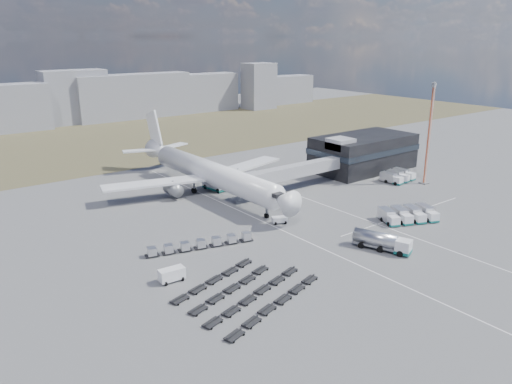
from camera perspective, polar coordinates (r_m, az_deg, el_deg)
ground at (r=101.08m, az=4.40°, el=-4.37°), size 420.00×420.00×0.00m
grass_strip at (r=194.01m, az=-17.82°, el=5.43°), size 420.00×90.00×0.01m
lane_markings at (r=109.41m, az=7.19°, el=-2.73°), size 47.12×110.00×0.01m
terminal at (r=148.56m, az=12.13°, el=4.49°), size 30.40×16.40×11.00m
jet_bridge at (r=124.04m, az=3.68°, el=2.24°), size 30.30×3.80×7.05m
airliner at (r=124.13m, az=-5.52°, el=2.31°), size 51.59×64.53×17.62m
skyline at (r=231.59m, az=-22.02°, el=9.34°), size 291.80×25.26×25.65m
fuel_tanker at (r=94.02m, az=14.19°, el=-5.48°), size 6.25×10.75×3.39m
pushback_tug at (r=104.28m, az=2.69°, el=-3.23°), size 3.54×2.88×1.41m
utility_van at (r=81.40m, az=-9.61°, el=-9.33°), size 4.22×2.10×2.21m
catering_truck at (r=126.98m, az=-4.74°, el=0.96°), size 3.60×7.15×3.15m
service_trucks_near at (r=110.19m, az=16.99°, el=-2.49°), size 12.79×10.08×2.50m
service_trucks_far at (r=139.74m, az=15.89°, el=1.76°), size 8.65×6.82×2.49m
uld_row at (r=92.51m, az=-6.33°, el=-5.91°), size 20.17×6.54×1.58m
baggage_dollies at (r=76.86m, az=-1.39°, el=-11.41°), size 24.18×19.04×0.69m
floodlight_mast at (r=136.78m, az=19.17°, el=6.25°), size 2.51×2.04×26.41m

